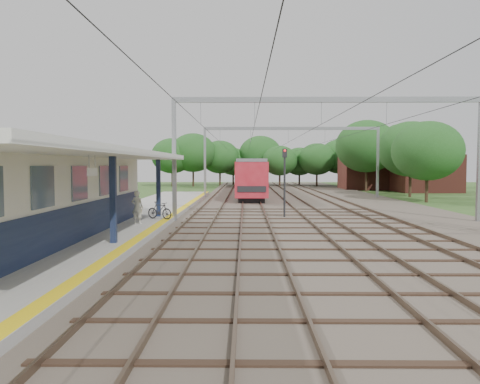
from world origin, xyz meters
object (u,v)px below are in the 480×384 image
object	(u,v)px
signal_post	(285,175)
person	(137,207)
train	(250,175)
bicycle	(160,210)

from	to	relation	value
signal_post	person	bearing A→B (deg)	-138.87
train	signal_post	world-z (taller)	signal_post
person	bicycle	world-z (taller)	person
train	signal_post	xyz separation A→B (m)	(1.85, -26.98, 0.58)
train	signal_post	distance (m)	27.05
train	signal_post	size ratio (longest dim) A/B	8.23
train	signal_post	bearing A→B (deg)	-86.08
person	bicycle	size ratio (longest dim) A/B	1.05
person	bicycle	bearing A→B (deg)	-93.46
person	train	world-z (taller)	train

